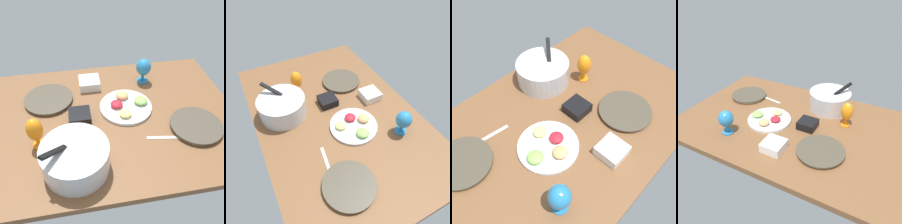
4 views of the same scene
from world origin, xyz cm
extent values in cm
cube|color=brown|center=(0.00, 0.00, -2.00)|extent=(160.00, 104.00, 4.00)
cylinder|color=beige|center=(-50.59, 16.74, 0.80)|extent=(25.96, 25.96, 1.60)
cylinder|color=#494233|center=(-50.59, 16.74, 2.08)|extent=(28.22, 28.22, 0.96)
cylinder|color=beige|center=(28.88, -19.97, 0.73)|extent=(26.94, 26.94, 1.45)
cylinder|color=#494233|center=(28.88, -19.97, 1.89)|extent=(29.29, 29.29, 0.87)
cylinder|color=silver|center=(15.18, 31.18, 7.00)|extent=(31.14, 31.14, 14.00)
cylinder|color=white|center=(15.18, 31.18, 11.20)|extent=(28.02, 28.02, 2.52)
cube|color=black|center=(20.63, 31.18, 14.90)|extent=(16.66, 18.55, 12.75)
cylinder|color=silver|center=(-16.27, -5.60, 0.90)|extent=(30.79, 30.79, 1.80)
ellipsoid|color=red|center=(-10.84, -6.04, 3.39)|extent=(7.25, 7.25, 3.17)
ellipsoid|color=#F9E072|center=(-14.18, 2.62, 3.27)|extent=(7.05, 7.05, 2.94)
ellipsoid|color=#8CC659|center=(-25.59, -6.66, 3.43)|extent=(8.03, 8.03, 3.26)
ellipsoid|color=#F2A566|center=(-15.64, -13.39, 3.59)|extent=(7.49, 7.49, 3.58)
cylinder|color=orange|center=(33.27, 14.61, 0.50)|extent=(6.06, 6.06, 1.00)
cylinder|color=orange|center=(33.27, 14.61, 2.98)|extent=(2.00, 2.00, 3.95)
ellipsoid|color=orange|center=(33.27, 14.61, 11.43)|extent=(8.12, 8.12, 12.95)
cylinder|color=teal|center=(-33.16, -30.32, 0.50)|extent=(7.55, 7.55, 1.00)
cylinder|color=teal|center=(-33.16, -30.32, 3.23)|extent=(2.00, 2.00, 4.46)
ellipsoid|color=teal|center=(-33.16, -30.32, 11.01)|extent=(9.79, 9.79, 11.11)
cube|color=white|center=(2.70, -30.33, 2.88)|extent=(13.02, 13.02, 5.76)
cube|color=#F9E072|center=(2.70, -30.33, 4.72)|extent=(10.67, 10.67, 1.84)
cube|color=black|center=(11.24, -0.26, 2.74)|extent=(12.12, 12.12, 5.47)
cube|color=tan|center=(11.24, -0.26, 4.49)|extent=(9.94, 9.94, 1.75)
cube|color=silver|center=(-31.01, 20.89, 0.30)|extent=(18.07, 4.34, 0.60)
camera|label=1|loc=(10.29, 98.46, 96.29)|focal=38.70mm
camera|label=2|loc=(-91.29, 43.94, 105.98)|focal=34.04mm
camera|label=3|loc=(-58.88, -57.45, 108.85)|focal=40.55mm
camera|label=4|loc=(63.81, -123.27, 96.82)|focal=38.31mm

